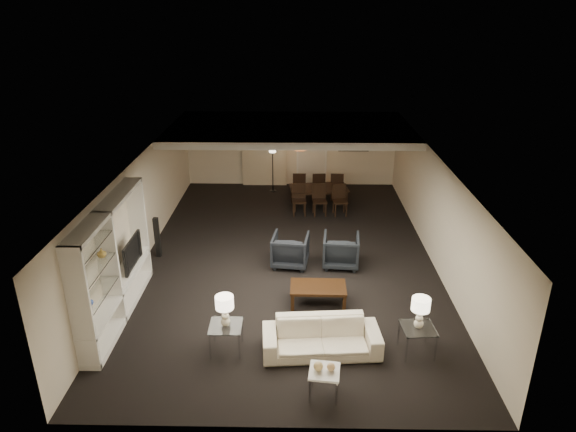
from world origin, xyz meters
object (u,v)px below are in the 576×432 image
(armchair_right, at_px, (341,250))
(side_table_right, at_px, (417,340))
(vase_blue, at_px, (89,302))
(floor_lamp, at_px, (273,169))
(pendant_light, at_px, (300,145))
(table_lamp_left, at_px, (225,311))
(sofa, at_px, (321,337))
(side_table_left, at_px, (226,338))
(chair_nr, at_px, (340,200))
(chair_fl, at_px, (299,186))
(chair_nm, at_px, (320,200))
(television, at_px, (128,253))
(floor_speaker, at_px, (157,237))
(coffee_table, at_px, (318,295))
(chair_fr, at_px, (337,186))
(chair_nl, at_px, (299,200))
(marble_table, at_px, (324,382))
(vase_amber, at_px, (102,253))
(dining_table, at_px, (319,197))
(armchair_left, at_px, (290,250))
(table_lamp_right, at_px, (420,313))

(armchair_right, distance_m, side_table_right, 3.48)
(vase_blue, xyz_separation_m, floor_lamp, (2.72, 8.68, -0.37))
(pendant_light, height_order, table_lamp_left, pendant_light)
(sofa, relative_size, table_lamp_left, 3.53)
(side_table_left, relative_size, chair_nr, 0.63)
(side_table_right, distance_m, chair_fl, 8.01)
(table_lamp_left, xyz_separation_m, chair_nm, (1.91, 6.44, -0.38))
(vase_blue, bearing_deg, television, 89.14)
(pendant_light, height_order, chair_fl, pendant_light)
(floor_speaker, bearing_deg, coffee_table, -22.50)
(floor_lamp, bearing_deg, television, -111.97)
(pendant_light, height_order, chair_fr, pendant_light)
(coffee_table, xyz_separation_m, chair_nl, (-0.39, 4.84, 0.25))
(pendant_light, height_order, coffee_table, pendant_light)
(side_table_right, bearing_deg, vase_blue, -177.81)
(marble_table, distance_m, vase_amber, 4.55)
(vase_amber, xyz_separation_m, chair_nr, (4.79, 5.84, -1.19))
(armchair_right, bearing_deg, floor_speaker, 0.20)
(chair_nl, distance_m, chair_nr, 1.20)
(vase_blue, bearing_deg, floor_speaker, 88.38)
(pendant_light, relative_size, armchair_right, 0.61)
(vase_blue, height_order, chair_fl, vase_blue)
(armchair_right, relative_size, chair_fr, 0.94)
(marble_table, height_order, television, television)
(side_table_right, relative_size, chair_nl, 0.63)
(television, bearing_deg, floor_lamp, -21.97)
(dining_table, bearing_deg, pendant_light, 162.35)
(side_table_right, height_order, television, television)
(pendant_light, height_order, side_table_left, pendant_light)
(armchair_right, relative_size, vase_blue, 5.40)
(floor_lamp, bearing_deg, armchair_left, -82.81)
(marble_table, bearing_deg, side_table_right, 32.91)
(armchair_right, xyz_separation_m, chair_nm, (-0.39, 3.14, 0.06))
(armchair_right, bearing_deg, vase_amber, 35.67)
(side_table_right, height_order, floor_speaker, floor_speaker)
(table_lamp_right, relative_size, television, 0.57)
(armchair_left, xyz_separation_m, floor_lamp, (-0.65, 5.16, 0.38))
(coffee_table, xyz_separation_m, table_lamp_left, (-1.70, -1.60, 0.63))
(table_lamp_left, bearing_deg, television, 141.40)
(sofa, relative_size, vase_blue, 13.20)
(coffee_table, bearing_deg, chair_fr, 82.44)
(floor_lamp, bearing_deg, chair_fr, -19.38)
(chair_nm, relative_size, chair_fl, 1.00)
(armchair_left, relative_size, television, 0.82)
(coffee_table, height_order, chair_nl, chair_nl)
(armchair_left, bearing_deg, marble_table, 104.94)
(vase_blue, bearing_deg, chair_fl, 65.72)
(armchair_left, distance_m, vase_blue, 4.93)
(side_table_right, distance_m, dining_table, 7.24)
(side_table_left, relative_size, chair_nl, 0.63)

